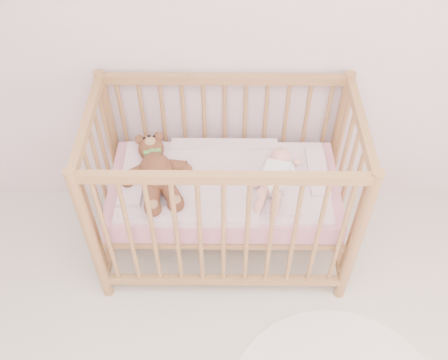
# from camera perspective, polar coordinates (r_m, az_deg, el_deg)

# --- Properties ---
(wall_back) EXTENTS (4.00, 0.02, 2.70)m
(wall_back) POSITION_cam_1_polar(r_m,az_deg,el_deg) (2.48, 1.13, 19.45)
(wall_back) COLOR silver
(wall_back) RESTS_ON floor
(crib) EXTENTS (1.36, 0.76, 1.00)m
(crib) POSITION_cam_1_polar(r_m,az_deg,el_deg) (2.69, 0.01, -0.94)
(crib) COLOR tan
(crib) RESTS_ON floor
(mattress) EXTENTS (1.22, 0.62, 0.13)m
(mattress) POSITION_cam_1_polar(r_m,az_deg,el_deg) (2.70, 0.01, -1.15)
(mattress) COLOR pink
(mattress) RESTS_ON crib
(blanket) EXTENTS (1.10, 0.58, 0.06)m
(blanket) POSITION_cam_1_polar(r_m,az_deg,el_deg) (2.65, 0.01, -0.08)
(blanket) COLOR pink
(blanket) RESTS_ON mattress
(baby) EXTENTS (0.35, 0.52, 0.12)m
(baby) POSITION_cam_1_polar(r_m,az_deg,el_deg) (2.59, 5.91, 0.68)
(baby) COLOR white
(baby) RESTS_ON blanket
(teddy_bear) EXTENTS (0.52, 0.63, 0.15)m
(teddy_bear) POSITION_cam_1_polar(r_m,az_deg,el_deg) (2.60, -7.71, 0.91)
(teddy_bear) COLOR brown
(teddy_bear) RESTS_ON blanket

